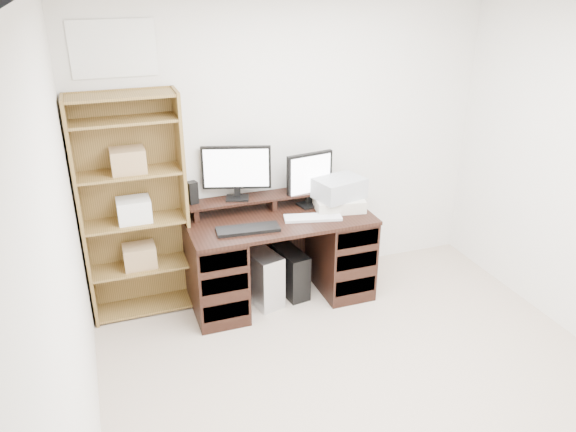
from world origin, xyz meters
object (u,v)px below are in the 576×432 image
monitor_wide (236,170)px  tower_silver (260,275)px  monitor_small (310,177)px  printer (339,203)px  desk (280,256)px  bookshelf (134,207)px  tower_black (291,272)px

monitor_wide → tower_silver: monitor_wide is taller
monitor_small → printer: (0.20, -0.16, -0.20)m
monitor_wide → printer: 0.90m
tower_silver → desk: bearing=-18.3°
monitor_small → tower_silver: monitor_small is taller
desk → tower_silver: bearing=176.1°
desk → bookshelf: size_ratio=0.83×
printer → bookshelf: bearing=-177.3°
monitor_small → tower_black: size_ratio=1.08×
desk → tower_silver: 0.23m
monitor_small → tower_black: (-0.21, -0.13, -0.80)m
desk → monitor_wide: size_ratio=2.75×
printer → tower_silver: printer is taller
tower_black → desk: bearing=-173.2°
printer → bookshelf: size_ratio=0.22×
monitor_small → desk: bearing=-162.2°
desk → tower_silver: size_ratio=3.23×
desk → bookshelf: (-1.12, 0.21, 0.53)m
monitor_wide → bookshelf: (-0.83, -0.01, -0.20)m
bookshelf → tower_silver: bearing=-12.0°
tower_black → printer: bearing=-12.5°
tower_black → monitor_small: bearing=23.2°
desk → monitor_small: bearing=26.7°
monitor_small → bookshelf: 1.45m
tower_black → bookshelf: size_ratio=0.24×
tower_silver → monitor_wide: bearing=103.4°
bookshelf → printer: bearing=-7.3°
desk → printer: 0.67m
printer → tower_black: printer is taller
tower_black → bookshelf: bearing=162.9°
tower_silver → monitor_small: bearing=2.6°
bookshelf → monitor_wide: bearing=1.0°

